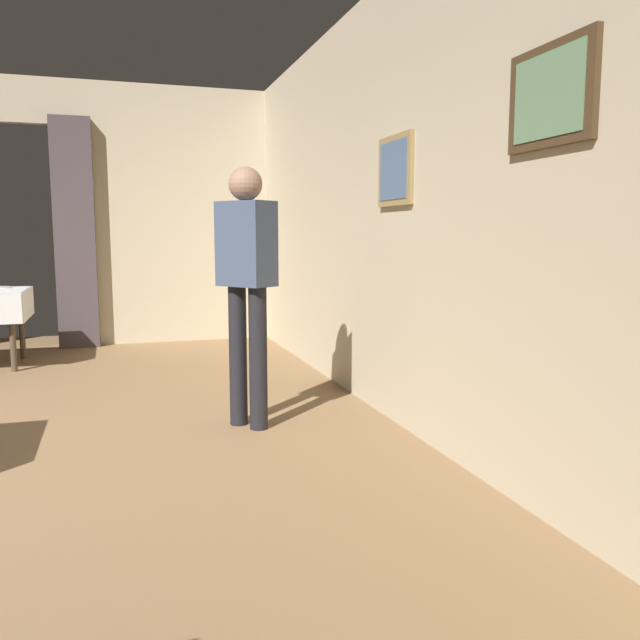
{
  "coord_description": "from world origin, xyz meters",
  "views": [
    {
      "loc": [
        1.33,
        -3.83,
        1.29
      ],
      "look_at": [
        2.53,
        -0.02,
        0.76
      ],
      "focal_mm": 36.63,
      "sensor_mm": 36.0,
      "label": 1
    }
  ],
  "objects": [
    {
      "name": "wall_right",
      "position": [
        3.2,
        -0.0,
        1.5
      ],
      "size": [
        0.16,
        8.4,
        3.0
      ],
      "color": "beige",
      "rests_on": "ground"
    },
    {
      "name": "person_diner_standing_aside",
      "position": [
        2.16,
        0.39,
        1.02
      ],
      "size": [
        0.39,
        0.42,
        1.72
      ],
      "color": "black",
      "rests_on": "ground"
    }
  ]
}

